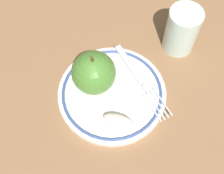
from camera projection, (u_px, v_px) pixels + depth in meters
The scene contains 6 objects.
ground_plane at pixel (107, 107), 0.60m from camera, with size 2.00×2.00×0.00m, color #906543.
plate at pixel (112, 93), 0.60m from camera, with size 0.21×0.21×0.02m.
apple_red_whole at pixel (94, 73), 0.57m from camera, with size 0.08×0.08×0.09m.
apple_slice_front at pixel (119, 121), 0.56m from camera, with size 0.06×0.02×0.02m, color #F4DCC8.
fork at pixel (139, 78), 0.61m from camera, with size 0.18×0.04×0.00m.
drinking_glass at pixel (182, 30), 0.62m from camera, with size 0.07×0.07×0.10m, color silver.
Camera 1 is at (0.23, -0.08, 0.55)m, focal length 50.00 mm.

